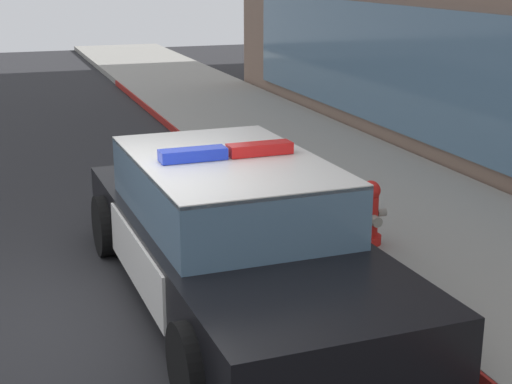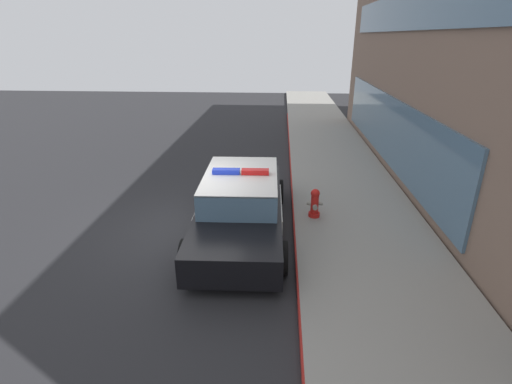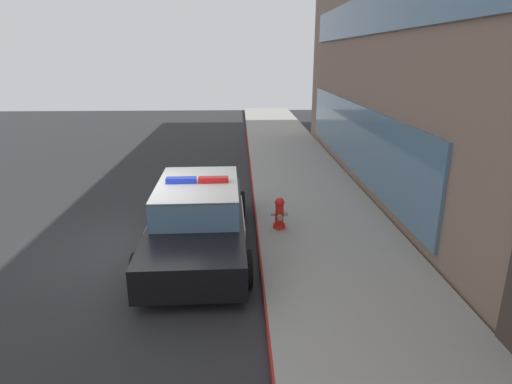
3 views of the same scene
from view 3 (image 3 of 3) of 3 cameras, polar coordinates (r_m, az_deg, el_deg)
ground at (r=9.59m, az=-15.12°, el=-7.15°), size 48.00×48.00×0.00m
sidewalk at (r=9.53m, az=10.12°, el=-6.47°), size 48.00×3.19×0.15m
curb_red_paint at (r=9.32m, az=0.34°, el=-6.73°), size 28.80×0.04×0.14m
police_cruiser at (r=9.19m, az=-7.62°, el=-3.19°), size 5.18×2.18×1.49m
fire_hydrant at (r=9.78m, az=3.12°, el=-2.86°), size 0.34×0.39×0.73m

